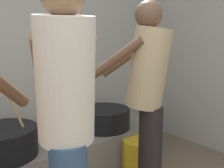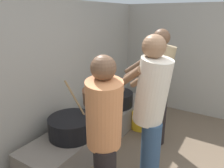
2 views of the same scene
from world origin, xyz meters
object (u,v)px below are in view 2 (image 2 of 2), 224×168
object	(u,v)px
cook_in_orange_shirt	(104,132)
cook_in_cream_shirt	(151,108)
cooking_pot_secondary	(116,99)
bucket_yellow_plastic	(141,119)
cook_in_tan_shirt	(159,82)
cooking_pot_main	(72,126)

from	to	relation	value
cook_in_orange_shirt	cook_in_cream_shirt	bearing A→B (deg)	-22.26
cooking_pot_secondary	bucket_yellow_plastic	world-z (taller)	cooking_pot_secondary
bucket_yellow_plastic	cook_in_tan_shirt	bearing A→B (deg)	-127.84
cook_in_tan_shirt	cook_in_cream_shirt	size ratio (longest dim) A/B	0.99
cooking_pot_secondary	bucket_yellow_plastic	bearing A→B (deg)	-71.10
cook_in_orange_shirt	bucket_yellow_plastic	bearing A→B (deg)	13.23
cook_in_orange_shirt	cooking_pot_main	bearing A→B (deg)	61.02
cook_in_tan_shirt	cook_in_orange_shirt	world-z (taller)	cook_in_tan_shirt
cook_in_tan_shirt	bucket_yellow_plastic	distance (m)	0.91
cooking_pot_main	cook_in_tan_shirt	bearing A→B (deg)	-38.07
cooking_pot_secondary	bucket_yellow_plastic	xyz separation A→B (m)	(0.14, -0.41, -0.32)
bucket_yellow_plastic	cooking_pot_main	bearing A→B (deg)	162.57
cooking_pot_secondary	cook_in_tan_shirt	size ratio (longest dim) A/B	0.35
cook_in_tan_shirt	bucket_yellow_plastic	xyz separation A→B (m)	(0.28, 0.36, -0.78)
cook_in_tan_shirt	bucket_yellow_plastic	size ratio (longest dim) A/B	4.81
cooking_pot_secondary	cooking_pot_main	bearing A→B (deg)	-178.90
cooking_pot_secondary	cook_in_tan_shirt	bearing A→B (deg)	-100.32
cook_in_tan_shirt	cook_in_orange_shirt	bearing A→B (deg)	-178.71
cooking_pot_main	bucket_yellow_plastic	xyz separation A→B (m)	(1.24, -0.39, -0.33)
cook_in_cream_shirt	cook_in_orange_shirt	size ratio (longest dim) A/B	1.08
cooking_pot_secondary	cook_in_cream_shirt	size ratio (longest dim) A/B	0.35
cook_in_cream_shirt	cook_in_orange_shirt	bearing A→B (deg)	157.74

